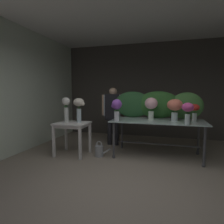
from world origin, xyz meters
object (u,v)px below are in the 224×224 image
Objects in this scene: florist at (113,110)px; side_table_white at (72,127)px; vase_blush_hydrangea at (151,105)px; watering_can at (99,151)px; vase_coral_lilies at (175,107)px; vase_fuchsia_tulips at (188,110)px; vase_scarlet_peonies at (194,110)px; vase_white_roses_tall at (66,108)px; vase_violet_roses at (117,107)px; vase_cream_lisianthus_tall at (79,106)px; display_table_glass at (158,125)px.

side_table_white is at bearing -121.89° from florist.
watering_can is (-1.07, -0.43, -1.00)m from vase_blush_hydrangea.
side_table_white is 2.28m from vase_coral_lilies.
vase_fuchsia_tulips is 0.43m from vase_scarlet_peonies.
vase_blush_hydrangea is 1.90m from vase_white_roses_tall.
vase_coral_lilies is at bearing 9.66° from vase_white_roses_tall.
florist reaches higher than vase_violet_roses.
florist is at bearing 110.35° from vase_violet_roses.
vase_fuchsia_tulips is (2.42, 0.02, 0.44)m from side_table_white.
vase_violet_roses is 0.85× the size of vase_cream_lisianthus_tall.
display_table_glass is 0.79m from vase_fuchsia_tulips.
vase_scarlet_peonies is (2.59, 0.42, 0.41)m from side_table_white.
vase_scarlet_peonies is at bearing 0.56° from display_table_glass.
vase_coral_lilies is at bearing -176.36° from vase_scarlet_peonies.
display_table_glass is 0.99m from vase_violet_roses.
vase_white_roses_tall is 1.60× the size of watering_can.
side_table_white is 1.59× the size of vase_violet_roses.
vase_blush_hydrangea is at bearing -28.97° from florist.
vase_white_roses_tall is at bearing -168.22° from display_table_glass.
vase_violet_roses is (-0.69, -0.39, -0.03)m from vase_blush_hydrangea.
vase_cream_lisianthus_tall is at bearing 22.98° from side_table_white.
vase_fuchsia_tulips is at bearing -2.62° from vase_violet_roses.
vase_scarlet_peonies is at bearing 12.05° from vase_violet_roses.
florist reaches higher than vase_fuchsia_tulips.
florist is at bearing 149.76° from vase_fuchsia_tulips.
vase_violet_roses is at bearing 4.32° from vase_white_roses_tall.
florist is 3.75× the size of vase_fuchsia_tulips.
vase_scarlet_peonies is 2.76m from vase_white_roses_tall.
florist reaches higher than vase_scarlet_peonies.
vase_cream_lisianthus_tall is at bearing -170.64° from vase_coral_lilies.
vase_blush_hydrangea reaches higher than watering_can.
watering_can is at bearing -1.27° from vase_cream_lisianthus_tall.
vase_fuchsia_tulips is 0.75× the size of vase_cream_lisianthus_tall.
florist is (0.66, 1.05, 0.32)m from side_table_white.
side_table_white is at bearing -179.43° from vase_fuchsia_tulips.
watering_can is at bearing 3.62° from vase_white_roses_tall.
florist is 4.40× the size of watering_can.
florist is 4.23× the size of vase_scarlet_peonies.
vase_blush_hydrangea is (-0.15, 0.06, 0.43)m from display_table_glass.
vase_scarlet_peonies is 2.19m from watering_can.
vase_white_roses_tall reaches higher than vase_fuchsia_tulips.
vase_blush_hydrangea is 1.06× the size of vase_violet_roses.
florist is at bearing 161.97° from vase_scarlet_peonies.
vase_white_roses_tall reaches higher than watering_can.
side_table_white reaches higher than watering_can.
vase_blush_hydrangea is 0.79m from vase_violet_roses.
vase_scarlet_peonies is (1.93, -0.63, 0.09)m from florist.
side_table_white is 2.46m from vase_fuchsia_tulips.
display_table_glass reaches higher than side_table_white.
side_table_white is at bearing -175.44° from watering_can.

